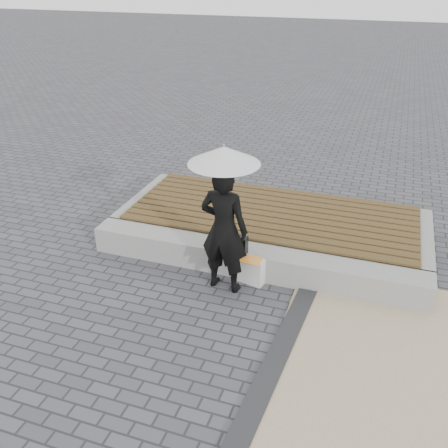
{
  "coord_description": "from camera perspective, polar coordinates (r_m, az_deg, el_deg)",
  "views": [
    {
      "loc": [
        1.61,
        -4.36,
        4.06
      ],
      "look_at": [
        -0.27,
        1.12,
        1.0
      ],
      "focal_mm": 39.7,
      "sensor_mm": 36.0,
      "label": 1
    }
  ],
  "objects": [
    {
      "name": "handbag",
      "position": [
        7.03,
        1.2,
        -2.29
      ],
      "size": [
        0.38,
        0.15,
        0.27
      ],
      "primitive_type": "cube",
      "rotation": [
        0.0,
        0.0,
        -0.06
      ],
      "color": "black",
      "rests_on": "seating_ledge"
    },
    {
      "name": "magazine",
      "position": [
        6.91,
        3.06,
        -4.12
      ],
      "size": [
        0.32,
        0.25,
        0.01
      ],
      "primitive_type": "cube",
      "rotation": [
        0.0,
        0.0,
        -0.08
      ],
      "color": "#E1482F",
      "rests_on": "canvas_tote"
    },
    {
      "name": "timber_platform",
      "position": [
        8.3,
        5.56,
        -0.05
      ],
      "size": [
        5.0,
        2.0,
        0.4
      ],
      "primitive_type": "cube",
      "color": "gray",
      "rests_on": "ground"
    },
    {
      "name": "woman",
      "position": [
        6.59,
        0.0,
        -0.64
      ],
      "size": [
        0.71,
        0.5,
        1.83
      ],
      "primitive_type": "imported",
      "rotation": [
        0.0,
        0.0,
        3.05
      ],
      "color": "black",
      "rests_on": "ground"
    },
    {
      "name": "parasol",
      "position": [
        6.17,
        0.0,
        7.93
      ],
      "size": [
        0.92,
        0.92,
        1.18
      ],
      "rotation": [
        0.0,
        0.0,
        -0.12
      ],
      "color": "#A1A2A6",
      "rests_on": "ground"
    },
    {
      "name": "seating_ledge",
      "position": [
        7.28,
        3.26,
        -4.22
      ],
      "size": [
        5.0,
        0.45,
        0.4
      ],
      "primitive_type": "cube",
      "color": "#999994",
      "rests_on": "ground"
    },
    {
      "name": "canvas_tote",
      "position": [
        7.06,
        3.13,
        -5.34
      ],
      "size": [
        0.41,
        0.24,
        0.4
      ],
      "primitive_type": "cube",
      "rotation": [
        0.0,
        0.0,
        -0.22
      ],
      "color": "silver",
      "rests_on": "ground"
    },
    {
      "name": "edging_band",
      "position": [
        5.66,
        4.7,
        -17.9
      ],
      "size": [
        0.61,
        5.2,
        0.04
      ],
      "primitive_type": "cube",
      "rotation": [
        0.0,
        0.0,
        -0.07
      ],
      "color": "#28282B",
      "rests_on": "ground"
    },
    {
      "name": "timber_decking",
      "position": [
        8.2,
        5.63,
        1.31
      ],
      "size": [
        4.6,
        2.0,
        0.04
      ],
      "primitive_type": null,
      "color": "brown",
      "rests_on": "timber_platform"
    },
    {
      "name": "ground",
      "position": [
        6.17,
        -1.01,
        -13.3
      ],
      "size": [
        80.0,
        80.0,
        0.0
      ],
      "primitive_type": "plane",
      "color": "#48484D",
      "rests_on": "ground"
    }
  ]
}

